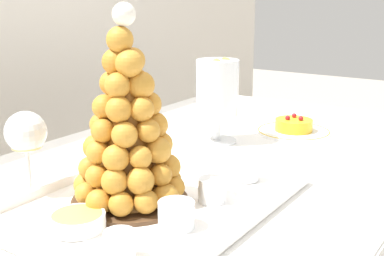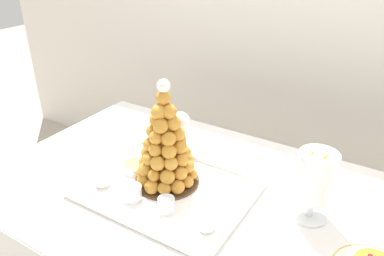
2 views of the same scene
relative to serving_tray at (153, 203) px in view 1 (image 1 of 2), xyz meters
The scene contains 11 objects.
buffet_table 0.22m from the serving_tray, 14.00° to the left, with size 1.68×0.91×0.74m.
serving_tray is the anchor object (origin of this frame).
croquembouche 0.15m from the serving_tray, 126.50° to the left, with size 0.22×0.22×0.37m.
dessert_cup_left 0.22m from the serving_tray, 154.87° to the right, with size 0.05×0.05×0.05m.
dessert_cup_mid_left 0.12m from the serving_tray, 122.51° to the right, with size 0.06×0.06×0.05m.
dessert_cup_centre 0.11m from the serving_tray, 55.95° to the right, with size 0.05×0.05×0.05m.
dessert_cup_mid_right 0.23m from the serving_tray, 24.63° to the right, with size 0.05×0.05×0.05m.
creme_brulee_ramekin 0.17m from the serving_tray, 168.04° to the left, with size 0.09×0.09×0.03m.
macaron_goblet 0.47m from the serving_tray, 15.31° to the left, with size 0.11×0.11×0.23m.
fruit_tart_plate 0.64m from the serving_tray, ahead, with size 0.21×0.21×0.05m.
wine_glass 0.28m from the serving_tray, 113.15° to the left, with size 0.08×0.08×0.17m.
Camera 1 is at (-0.92, -0.62, 1.14)m, focal length 48.78 mm.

